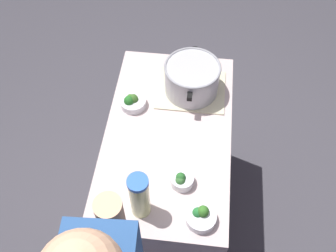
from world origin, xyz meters
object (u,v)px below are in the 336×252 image
at_px(lemonade_pitcher, 139,196).
at_px(broccoli_bowl_center, 182,180).
at_px(broccoli_bowl_back, 132,102).
at_px(cooking_pot, 192,78).
at_px(broccoli_bowl_front, 201,216).

relative_size(lemonade_pitcher, broccoli_bowl_center, 2.50).
relative_size(broccoli_bowl_center, broccoli_bowl_back, 0.78).
xyz_separation_m(cooking_pot, broccoli_bowl_back, (0.13, -0.28, -0.07)).
distance_m(cooking_pot, broccoli_bowl_front, 0.71).
distance_m(cooking_pot, broccoli_bowl_center, 0.55).
bearing_deg(broccoli_bowl_back, broccoli_bowl_center, 34.94).
bearing_deg(broccoli_bowl_front, lemonade_pitcher, -93.23).
bearing_deg(lemonade_pitcher, cooking_pot, 167.29).
relative_size(broccoli_bowl_front, broccoli_bowl_back, 0.97).
xyz_separation_m(lemonade_pitcher, broccoli_bowl_center, (-0.14, 0.16, -0.10)).
bearing_deg(broccoli_bowl_center, broccoli_bowl_back, -145.06).
distance_m(cooking_pot, lemonade_pitcher, 0.70).
distance_m(broccoli_bowl_front, broccoli_bowl_center, 0.18).
bearing_deg(broccoli_bowl_front, cooking_pot, -172.24).
relative_size(cooking_pot, broccoli_bowl_center, 3.43).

